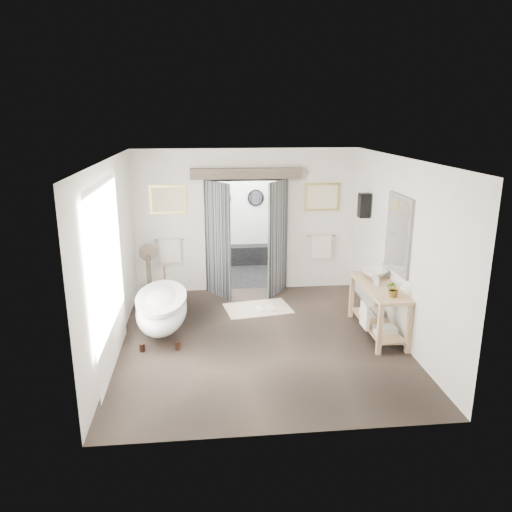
# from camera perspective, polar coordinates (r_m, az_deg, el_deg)

# --- Properties ---
(ground_plane) EXTENTS (5.00, 5.00, 0.00)m
(ground_plane) POSITION_cam_1_polar(r_m,az_deg,el_deg) (8.23, 0.44, -9.56)
(ground_plane) COLOR #46382F
(room_shell) EXTENTS (4.52, 5.02, 2.91)m
(room_shell) POSITION_cam_1_polar(r_m,az_deg,el_deg) (7.48, 0.31, 2.95)
(room_shell) COLOR silver
(room_shell) RESTS_ON ground_plane
(shower_room) EXTENTS (2.22, 2.01, 2.51)m
(shower_room) POSITION_cam_1_polar(r_m,az_deg,el_deg) (11.70, -1.72, 2.90)
(shower_room) COLOR black
(shower_room) RESTS_ON ground_plane
(back_wall_dressing) EXTENTS (3.82, 0.74, 2.52)m
(back_wall_dressing) POSITION_cam_1_polar(r_m,az_deg,el_deg) (9.93, -1.03, 4.44)
(back_wall_dressing) COLOR black
(back_wall_dressing) RESTS_ON ground_plane
(clawfoot_tub) EXTENTS (0.83, 1.85, 0.90)m
(clawfoot_tub) POSITION_cam_1_polar(r_m,az_deg,el_deg) (8.44, -10.70, -5.90)
(clawfoot_tub) COLOR #3D241A
(clawfoot_tub) RESTS_ON ground_plane
(vanity) EXTENTS (0.57, 1.60, 0.85)m
(vanity) POSITION_cam_1_polar(r_m,az_deg,el_deg) (8.49, 13.69, -5.50)
(vanity) COLOR tan
(vanity) RESTS_ON ground_plane
(pedestal_mirror) EXTENTS (0.34, 0.22, 1.16)m
(pedestal_mirror) POSITION_cam_1_polar(r_m,az_deg,el_deg) (9.89, -12.10, -2.35)
(pedestal_mirror) COLOR brown
(pedestal_mirror) RESTS_ON ground_plane
(rug) EXTENTS (1.32, 0.99, 0.01)m
(rug) POSITION_cam_1_polar(r_m,az_deg,el_deg) (9.46, 0.20, -6.01)
(rug) COLOR beige
(rug) RESTS_ON ground_plane
(slippers) EXTENTS (0.40, 0.27, 0.05)m
(slippers) POSITION_cam_1_polar(r_m,az_deg,el_deg) (9.35, 1.09, -6.05)
(slippers) COLOR white
(slippers) RESTS_ON rug
(basin) EXTENTS (0.58, 0.58, 0.16)m
(basin) POSITION_cam_1_polar(r_m,az_deg,el_deg) (8.67, 13.34, -2.04)
(basin) COLOR white
(basin) RESTS_ON vanity
(plant) EXTENTS (0.28, 0.26, 0.27)m
(plant) POSITION_cam_1_polar(r_m,az_deg,el_deg) (7.87, 15.51, -3.60)
(plant) COLOR gray
(plant) RESTS_ON vanity
(soap_bottle_a) EXTENTS (0.12, 0.12, 0.20)m
(soap_bottle_a) POSITION_cam_1_polar(r_m,az_deg,el_deg) (8.33, 13.59, -2.64)
(soap_bottle_a) COLOR gray
(soap_bottle_a) RESTS_ON vanity
(soap_bottle_b) EXTENTS (0.16, 0.16, 0.17)m
(soap_bottle_b) POSITION_cam_1_polar(r_m,az_deg,el_deg) (8.93, 12.58, -1.43)
(soap_bottle_b) COLOR gray
(soap_bottle_b) RESTS_ON vanity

